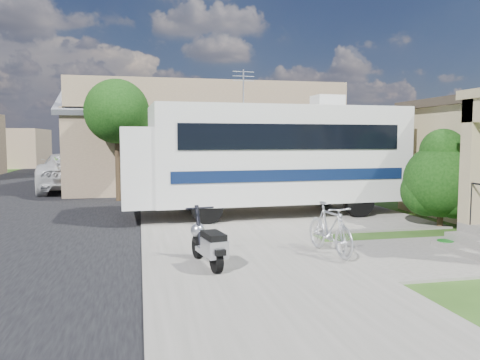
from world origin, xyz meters
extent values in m
plane|color=#1F3B10|center=(0.00, 0.00, 0.00)|extent=(120.00, 120.00, 0.00)
cube|color=black|center=(-7.50, 10.00, 0.01)|extent=(9.00, 80.00, 0.02)
cube|color=slate|center=(-1.00, 10.00, 0.03)|extent=(4.00, 80.00, 0.06)
cube|color=slate|center=(1.50, 4.50, 0.03)|extent=(7.00, 6.00, 0.05)
cube|color=slate|center=(3.00, -1.00, 0.03)|extent=(4.00, 3.00, 0.05)
cube|color=black|center=(5.48, 2.70, 1.70)|extent=(0.04, 1.10, 1.20)
cube|color=slate|center=(3.35, -1.30, 0.08)|extent=(0.35, 2.16, 0.16)
cube|color=#94865E|center=(4.08, -0.28, 1.85)|extent=(0.35, 0.35, 2.70)
cube|color=#836852|center=(0.00, 14.00, 1.80)|extent=(12.00, 8.00, 3.60)
cube|color=slate|center=(0.00, 12.00, 4.15)|extent=(12.50, 4.40, 1.78)
cube|color=slate|center=(0.00, 16.00, 4.15)|extent=(12.50, 4.40, 1.78)
cube|color=slate|center=(0.00, 14.00, 4.85)|extent=(12.50, 0.50, 0.22)
cube|color=#836852|center=(0.00, 10.10, 4.15)|extent=(11.76, 0.20, 1.30)
cylinder|color=black|center=(-3.80, 9.00, 1.57)|extent=(0.20, 0.20, 3.15)
sphere|color=black|center=(-3.80, 9.00, 3.38)|extent=(2.40, 2.40, 2.40)
sphere|color=black|center=(-3.40, 9.20, 2.93)|extent=(1.68, 1.68, 1.68)
cylinder|color=black|center=(-3.80, 19.00, 1.65)|extent=(0.20, 0.20, 3.29)
sphere|color=black|center=(-3.80, 19.00, 3.53)|extent=(2.40, 2.40, 2.40)
sphere|color=black|center=(-3.40, 19.20, 3.06)|extent=(1.68, 1.68, 1.68)
cylinder|color=black|center=(-3.80, 28.00, 1.50)|extent=(0.20, 0.20, 3.01)
sphere|color=black|center=(-3.80, 28.00, 3.22)|extent=(2.40, 2.40, 2.40)
sphere|color=black|center=(-3.40, 28.20, 2.79)|extent=(1.68, 1.68, 1.68)
cube|color=silver|center=(1.13, 4.61, 1.90)|extent=(7.71, 3.04, 2.83)
cube|color=silver|center=(-3.10, 4.43, 1.58)|extent=(0.98, 2.62, 2.17)
cube|color=black|center=(-3.30, 4.42, 2.17)|extent=(0.16, 2.31, 0.98)
cube|color=black|center=(1.19, 3.24, 2.41)|extent=(6.46, 0.31, 0.71)
cube|color=black|center=(1.08, 5.98, 2.41)|extent=(6.46, 0.31, 0.71)
cube|color=#0B1737|center=(1.19, 3.24, 1.34)|extent=(6.84, 0.31, 0.33)
cube|color=#0B1737|center=(1.08, 5.98, 1.34)|extent=(6.84, 0.31, 0.33)
cube|color=silver|center=(2.76, 4.68, 3.51)|extent=(0.90, 0.80, 0.38)
cylinder|color=#B8BAC1|center=(0.05, 4.56, 3.86)|extent=(0.04, 0.04, 1.09)
cylinder|color=black|center=(-1.25, 3.31, 0.49)|extent=(0.88, 0.34, 0.87)
cylinder|color=black|center=(-1.35, 5.70, 0.49)|extent=(0.88, 0.34, 0.87)
cylinder|color=black|center=(3.31, 3.51, 0.49)|extent=(0.88, 0.34, 0.87)
cylinder|color=black|center=(3.21, 5.89, 0.49)|extent=(0.88, 0.34, 0.87)
cylinder|color=black|center=(4.75, 1.69, 0.39)|extent=(0.16, 0.16, 0.78)
sphere|color=black|center=(4.75, 1.69, 1.26)|extent=(1.94, 1.94, 1.94)
sphere|color=black|center=(5.14, 1.98, 1.65)|extent=(1.55, 1.55, 1.55)
sphere|color=black|center=(4.46, 1.89, 0.97)|extent=(1.36, 1.36, 1.36)
sphere|color=black|center=(4.94, 1.40, 0.87)|extent=(1.16, 1.16, 1.16)
sphere|color=black|center=(4.75, 1.69, 2.04)|extent=(1.16, 1.16, 1.16)
cylinder|color=black|center=(-1.76, -1.40, 0.28)|extent=(0.19, 0.45, 0.44)
cylinder|color=black|center=(-1.94, -0.33, 0.28)|extent=(0.19, 0.45, 0.44)
cube|color=#B8BAC1|center=(-1.84, -0.91, 0.34)|extent=(0.39, 0.59, 0.08)
cube|color=#B8BAC1|center=(-1.77, -1.30, 0.48)|extent=(0.43, 0.59, 0.30)
cube|color=black|center=(-1.78, -1.25, 0.67)|extent=(0.39, 0.64, 0.12)
cube|color=black|center=(-1.73, -1.55, 0.46)|extent=(0.21, 0.23, 0.10)
cylinder|color=black|center=(-1.93, -0.40, 0.67)|extent=(0.14, 0.34, 0.83)
sphere|color=#B8BAC1|center=(-1.94, -0.33, 0.60)|extent=(0.28, 0.28, 0.28)
sphere|color=black|center=(-1.96, -0.25, 0.60)|extent=(0.12, 0.12, 0.12)
cylinder|color=black|center=(-1.92, -0.47, 1.05)|extent=(0.54, 0.13, 0.04)
cube|color=black|center=(-1.94, -0.33, 0.40)|extent=(0.18, 0.30, 0.06)
imported|color=#B8BAC1|center=(0.66, -0.57, 0.51)|extent=(0.68, 1.75, 1.02)
imported|color=silver|center=(-6.18, 13.49, 0.85)|extent=(3.91, 6.55, 1.71)
imported|color=silver|center=(-6.43, 20.29, 0.91)|extent=(3.47, 6.58, 1.82)
cylinder|color=#146418|center=(3.38, -0.43, 0.08)|extent=(0.34, 0.34, 0.15)
camera|label=1|loc=(-3.02, -9.14, 2.34)|focal=35.00mm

